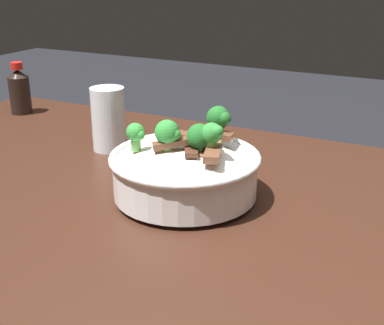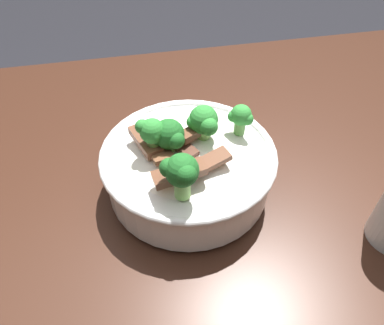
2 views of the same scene
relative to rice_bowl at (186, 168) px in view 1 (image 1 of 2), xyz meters
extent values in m
cube|color=#381E14|center=(0.01, -0.02, -0.08)|extent=(1.56, 0.85, 0.05)
cube|color=#381E14|center=(-0.68, 0.33, -0.48)|extent=(0.08, 0.08, 0.73)
cylinder|color=white|center=(0.00, 0.00, -0.05)|extent=(0.10, 0.10, 0.01)
cylinder|color=white|center=(0.00, 0.00, -0.01)|extent=(0.24, 0.24, 0.07)
torus|color=white|center=(0.00, 0.00, 0.02)|extent=(0.25, 0.25, 0.01)
ellipsoid|color=white|center=(0.00, 0.00, 0.00)|extent=(0.20, 0.20, 0.06)
cube|color=brown|center=(-0.01, 0.05, 0.04)|extent=(0.08, 0.04, 0.02)
cube|color=brown|center=(0.04, 0.01, 0.04)|extent=(0.04, 0.06, 0.02)
cube|color=brown|center=(-0.02, -0.01, 0.05)|extent=(0.06, 0.05, 0.02)
cube|color=brown|center=(0.02, 0.06, 0.04)|extent=(0.07, 0.03, 0.02)
cube|color=#4C2B1E|center=(0.01, -0.01, 0.04)|extent=(0.05, 0.07, 0.01)
cube|color=brown|center=(0.06, -0.01, 0.04)|extent=(0.04, 0.07, 0.01)
cylinder|color=#7AB256|center=(0.05, 0.00, 0.04)|extent=(0.02, 0.02, 0.03)
sphere|color=#2D8433|center=(0.05, 0.00, 0.07)|extent=(0.03, 0.03, 0.03)
sphere|color=#2D8433|center=(0.06, -0.01, 0.07)|extent=(0.02, 0.02, 0.02)
sphere|color=#2D8433|center=(0.05, 0.01, 0.07)|extent=(0.02, 0.02, 0.02)
cylinder|color=#7AB256|center=(-0.02, -0.01, 0.04)|extent=(0.02, 0.02, 0.02)
sphere|color=#2D8433|center=(-0.02, -0.01, 0.06)|extent=(0.04, 0.04, 0.04)
sphere|color=#2D8433|center=(-0.01, -0.01, 0.06)|extent=(0.02, 0.02, 0.02)
sphere|color=#2D8433|center=(-0.03, 0.00, 0.06)|extent=(0.03, 0.03, 0.03)
cylinder|color=#7AB256|center=(0.02, 0.08, 0.04)|extent=(0.02, 0.02, 0.03)
sphere|color=#1E6023|center=(0.02, 0.08, 0.07)|extent=(0.04, 0.04, 0.04)
sphere|color=#1E6023|center=(0.04, 0.07, 0.07)|extent=(0.02, 0.02, 0.02)
sphere|color=#1E6023|center=(0.02, 0.09, 0.07)|extent=(0.03, 0.03, 0.03)
cylinder|color=#5B9947|center=(-0.08, -0.02, 0.04)|extent=(0.02, 0.02, 0.02)
sphere|color=green|center=(-0.08, -0.02, 0.06)|extent=(0.03, 0.03, 0.03)
sphere|color=green|center=(-0.07, -0.03, 0.05)|extent=(0.02, 0.02, 0.02)
sphere|color=green|center=(-0.09, -0.01, 0.05)|extent=(0.02, 0.02, 0.02)
cylinder|color=#5B9947|center=(0.03, 0.00, 0.04)|extent=(0.02, 0.02, 0.02)
sphere|color=#1E6023|center=(0.03, 0.00, 0.06)|extent=(0.04, 0.04, 0.04)
sphere|color=#1E6023|center=(0.04, 0.00, 0.06)|extent=(0.02, 0.02, 0.02)
sphere|color=#1E6023|center=(0.02, 0.01, 0.06)|extent=(0.02, 0.02, 0.02)
cylinder|color=white|center=(-0.26, 0.14, -0.05)|extent=(0.07, 0.07, 0.00)
cylinder|color=white|center=(-0.26, 0.14, 0.01)|extent=(0.07, 0.07, 0.13)
cylinder|color=silver|center=(-0.26, 0.14, 0.00)|extent=(0.06, 0.06, 0.09)
cylinder|color=black|center=(-0.63, 0.27, -0.01)|extent=(0.05, 0.05, 0.10)
cone|color=black|center=(-0.63, 0.27, 0.05)|extent=(0.05, 0.05, 0.02)
cylinder|color=red|center=(-0.63, 0.27, 0.07)|extent=(0.03, 0.03, 0.02)
camera|label=1|loc=(0.37, -0.71, 0.32)|focal=48.55mm
camera|label=2|loc=(0.07, 0.36, 0.36)|focal=33.09mm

